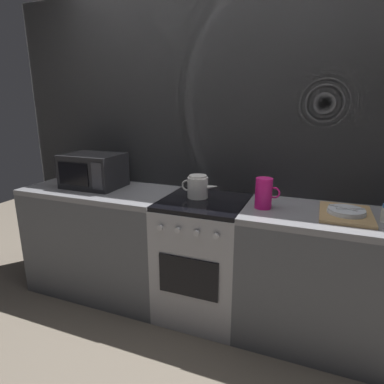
{
  "coord_description": "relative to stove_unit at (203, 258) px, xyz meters",
  "views": [
    {
      "loc": [
        0.73,
        -2.07,
        1.56
      ],
      "look_at": [
        -0.09,
        0.0,
        0.95
      ],
      "focal_mm": 30.27,
      "sensor_mm": 36.0,
      "label": 1
    }
  ],
  "objects": [
    {
      "name": "ground_plane",
      "position": [
        0.0,
        0.0,
        -0.45
      ],
      "size": [
        8.0,
        8.0,
        0.0
      ],
      "primitive_type": "plane",
      "color": "#6B6054"
    },
    {
      "name": "back_wall",
      "position": [
        0.0,
        0.32,
        0.75
      ],
      "size": [
        3.6,
        0.05,
        2.4
      ],
      "color": "gray",
      "rests_on": "ground_plane"
    },
    {
      "name": "counter_left",
      "position": [
        -0.9,
        0.0,
        0.0
      ],
      "size": [
        1.2,
        0.6,
        0.9
      ],
      "color": "#515459",
      "rests_on": "ground_plane"
    },
    {
      "name": "stove_unit",
      "position": [
        0.0,
        0.0,
        0.0
      ],
      "size": [
        0.6,
        0.63,
        0.9
      ],
      "color": "#9E9EA3",
      "rests_on": "ground_plane"
    },
    {
      "name": "counter_right",
      "position": [
        0.9,
        0.0,
        0.0
      ],
      "size": [
        1.2,
        0.6,
        0.9
      ],
      "color": "#515459",
      "rests_on": "ground_plane"
    },
    {
      "name": "microwave",
      "position": [
        -0.97,
        0.03,
        0.59
      ],
      "size": [
        0.46,
        0.35,
        0.27
      ],
      "color": "black",
      "rests_on": "counter_left"
    },
    {
      "name": "kettle",
      "position": [
        -0.06,
        0.05,
        0.53
      ],
      "size": [
        0.28,
        0.15,
        0.17
      ],
      "color": "white",
      "rests_on": "stove_unit"
    },
    {
      "name": "pitcher",
      "position": [
        0.42,
        -0.02,
        0.55
      ],
      "size": [
        0.16,
        0.11,
        0.2
      ],
      "color": "#E5197A",
      "rests_on": "counter_right"
    },
    {
      "name": "dish_pile",
      "position": [
        0.92,
        0.01,
        0.47
      ],
      "size": [
        0.3,
        0.4,
        0.06
      ],
      "color": "tan",
      "rests_on": "counter_right"
    }
  ]
}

